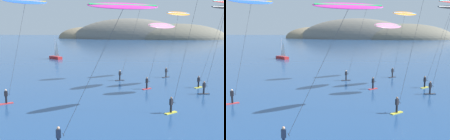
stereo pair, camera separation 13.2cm
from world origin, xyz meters
TOP-DOWN VIEW (x-y plane):
  - headland_island at (6.90, 206.09)m, footprint 130.08×46.18m
  - sailboat_near at (-14.43, 64.63)m, footprint 5.10×4.65m
  - kitesurfer_yellow at (9.55, 36.76)m, footprint 6.25×4.33m
  - kitesurfer_magenta at (8.98, 10.19)m, footprint 7.88×4.35m
  - kitesurfer_black at (20.80, 28.12)m, footprint 5.72×3.50m
  - kitesurfer_cyan at (16.11, 20.39)m, footprint 6.04×5.89m
  - kitesurfer_pink at (12.95, 31.04)m, footprint 5.14×5.46m
  - kitesurfer_orange at (16.12, 40.38)m, footprint 5.13×4.64m
  - kitesurfer_blue at (-2.95, 20.92)m, footprint 5.03×4.98m

SIDE VIEW (x-z plane):
  - headland_island at x=6.90m, z-range -15.29..15.29m
  - sailboat_near at x=-14.43m, z-range -2.21..3.49m
  - kitesurfer_pink at x=12.95m, z-range 3.63..12.98m
  - kitesurfer_magenta at x=8.98m, z-range 4.02..14.53m
  - kitesurfer_orange at x=16.12m, z-range 4.40..15.84m
  - kitesurfer_black at x=20.80m, z-range 4.50..16.02m
  - kitesurfer_blue at x=-2.95m, z-range 4.78..16.80m
  - kitesurfer_yellow at x=9.55m, z-range 4.79..17.20m
  - kitesurfer_cyan at x=16.11m, z-range 5.08..17.85m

